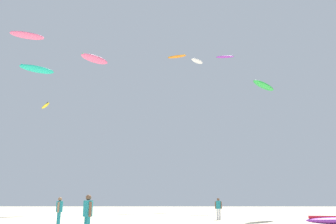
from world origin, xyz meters
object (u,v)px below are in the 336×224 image
at_px(kite_aloft_4, 177,57).
at_px(kite_aloft_5, 95,59).
at_px(kite_aloft_0, 45,106).
at_px(kite_aloft_2, 197,61).
at_px(kite_aloft_3, 27,35).
at_px(person_foreground, 88,213).
at_px(kite_aloft_1, 225,57).
at_px(person_midground, 218,207).
at_px(person_left, 59,209).
at_px(kite_aloft_6, 37,69).
at_px(kite_aloft_7, 264,86).

distance_m(kite_aloft_4, kite_aloft_5, 12.97).
relative_size(kite_aloft_0, kite_aloft_4, 0.99).
bearing_deg(kite_aloft_0, kite_aloft_4, 16.27).
height_order(kite_aloft_2, kite_aloft_3, kite_aloft_2).
bearing_deg(kite_aloft_2, kite_aloft_3, -142.81).
xyz_separation_m(person_foreground, kite_aloft_4, (4.29, 33.12, 21.13)).
height_order(kite_aloft_1, kite_aloft_3, kite_aloft_1).
bearing_deg(kite_aloft_0, person_midground, -37.95).
bearing_deg(person_left, person_foreground, -63.85).
xyz_separation_m(person_foreground, kite_aloft_2, (7.59, 36.17, 21.67)).
relative_size(kite_aloft_0, kite_aloft_3, 0.78).
height_order(person_left, kite_aloft_0, kite_aloft_0).
bearing_deg(kite_aloft_1, person_midground, -102.53).
height_order(kite_aloft_1, kite_aloft_6, kite_aloft_1).
xyz_separation_m(kite_aloft_6, kite_aloft_7, (25.09, -8.01, -4.88)).
distance_m(person_foreground, kite_aloft_4, 39.52).
height_order(kite_aloft_0, kite_aloft_4, kite_aloft_4).
bearing_deg(kite_aloft_2, kite_aloft_6, -150.33).
bearing_deg(kite_aloft_6, person_midground, -30.79).
relative_size(kite_aloft_0, kite_aloft_7, 0.79).
xyz_separation_m(kite_aloft_5, kite_aloft_6, (-6.48, -2.01, -2.15)).
xyz_separation_m(kite_aloft_3, kite_aloft_4, (17.09, 12.41, 2.75)).
relative_size(person_foreground, kite_aloft_7, 0.45).
distance_m(person_midground, kite_aloft_0, 27.97).
xyz_separation_m(person_foreground, kite_aloft_3, (-12.79, 20.71, 18.38)).
distance_m(kite_aloft_3, kite_aloft_6, 4.58).
distance_m(person_midground, kite_aloft_4, 29.58).
bearing_deg(kite_aloft_6, kite_aloft_3, -88.58).
relative_size(person_foreground, kite_aloft_5, 0.46).
relative_size(kite_aloft_3, kite_aloft_5, 1.02).
distance_m(kite_aloft_3, kite_aloft_7, 26.42).
distance_m(kite_aloft_1, kite_aloft_2, 5.77).
bearing_deg(kite_aloft_7, kite_aloft_0, 155.08).
bearing_deg(kite_aloft_5, kite_aloft_1, 16.88).
relative_size(kite_aloft_4, kite_aloft_7, 0.79).
bearing_deg(kite_aloft_5, person_foreground, -76.41).
distance_m(person_foreground, kite_aloft_3, 30.50).
bearing_deg(kite_aloft_2, kite_aloft_7, -76.81).
relative_size(person_midground, kite_aloft_7, 0.42).
xyz_separation_m(kite_aloft_0, kite_aloft_7, (25.03, -11.63, -1.26)).
xyz_separation_m(person_left, kite_aloft_0, (-9.89, 22.50, 12.24)).
height_order(person_foreground, kite_aloft_1, kite_aloft_1).
distance_m(kite_aloft_0, kite_aloft_1, 25.77).
relative_size(kite_aloft_6, kite_aloft_7, 1.07).
bearing_deg(kite_aloft_7, kite_aloft_3, 170.43).
xyz_separation_m(kite_aloft_1, kite_aloft_7, (0.93, -15.38, -9.59)).
bearing_deg(kite_aloft_0, kite_aloft_5, -14.07).
distance_m(kite_aloft_1, kite_aloft_7, 18.15).
xyz_separation_m(person_midground, kite_aloft_3, (-19.79, 8.05, 18.45)).
height_order(kite_aloft_4, kite_aloft_7, kite_aloft_4).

